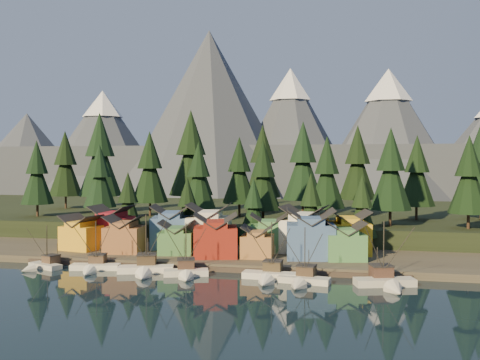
% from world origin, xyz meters
% --- Properties ---
extents(ground, '(500.00, 500.00, 0.00)m').
position_xyz_m(ground, '(0.00, 0.00, 0.00)').
color(ground, black).
rests_on(ground, ground).
extents(shore_strip, '(400.00, 50.00, 1.50)m').
position_xyz_m(shore_strip, '(0.00, 40.00, 0.75)').
color(shore_strip, '#3E382D').
rests_on(shore_strip, ground).
extents(hillside, '(420.00, 100.00, 6.00)m').
position_xyz_m(hillside, '(0.00, 90.00, 3.00)').
color(hillside, black).
rests_on(hillside, ground).
extents(dock, '(80.00, 4.00, 1.00)m').
position_xyz_m(dock, '(0.00, 16.50, 0.50)').
color(dock, '#3E342C').
rests_on(dock, ground).
extents(mountain_ridge, '(560.00, 190.00, 90.00)m').
position_xyz_m(mountain_ridge, '(-4.20, 213.59, 26.06)').
color(mountain_ridge, '#49505E').
rests_on(mountain_ridge, ground).
extents(boat_0, '(8.41, 8.88, 9.93)m').
position_xyz_m(boat_0, '(-33.79, 9.86, 1.95)').
color(boat_0, beige).
rests_on(boat_0, ground).
extents(boat_1, '(10.51, 11.12, 10.98)m').
position_xyz_m(boat_1, '(-22.44, 10.51, 2.01)').
color(boat_1, white).
rests_on(boat_1, ground).
extents(boat_2, '(11.74, 12.26, 12.84)m').
position_xyz_m(boat_2, '(-11.06, 9.98, 2.42)').
color(boat_2, white).
rests_on(boat_2, ground).
extents(boat_3, '(9.33, 9.93, 11.43)m').
position_xyz_m(boat_3, '(-2.35, 9.16, 2.29)').
color(boat_3, silver).
rests_on(boat_3, ground).
extents(boat_4, '(11.07, 11.99, 11.91)m').
position_xyz_m(boat_4, '(13.85, 9.64, 2.18)').
color(boat_4, silver).
rests_on(boat_4, ground).
extents(boat_5, '(10.01, 10.65, 11.31)m').
position_xyz_m(boat_5, '(20.22, 7.48, 2.15)').
color(boat_5, beige).
rests_on(boat_5, ground).
extents(boat_6, '(11.46, 12.00, 12.79)m').
position_xyz_m(boat_6, '(35.00, 8.33, 2.43)').
color(boat_6, beige).
rests_on(boat_6, ground).
extents(house_front_0, '(9.45, 9.09, 8.15)m').
position_xyz_m(house_front_0, '(-33.25, 25.68, 5.78)').
color(house_front_0, gold).
rests_on(house_front_0, shore_strip).
extents(house_front_1, '(8.87, 8.58, 8.40)m').
position_xyz_m(house_front_1, '(-21.97, 24.29, 5.91)').
color(house_front_1, brown).
rests_on(house_front_1, shore_strip).
extents(house_front_2, '(8.67, 8.72, 7.30)m').
position_xyz_m(house_front_2, '(-9.74, 24.99, 5.33)').
color(house_front_2, '#417640').
rests_on(house_front_2, shore_strip).
extents(house_front_3, '(11.17, 10.86, 9.42)m').
position_xyz_m(house_front_3, '(-0.19, 23.16, 6.45)').
color(house_front_3, maroon).
rests_on(house_front_3, shore_strip).
extents(house_front_4, '(7.12, 7.62, 6.86)m').
position_xyz_m(house_front_4, '(8.81, 24.47, 5.10)').
color(house_front_4, '#9F6B38').
rests_on(house_front_4, shore_strip).
extents(house_front_5, '(11.19, 10.41, 10.56)m').
position_xyz_m(house_front_5, '(20.13, 25.74, 7.05)').
color(house_front_5, '#3D5B90').
rests_on(house_front_5, shore_strip).
extents(house_front_6, '(9.48, 9.14, 8.04)m').
position_xyz_m(house_front_6, '(27.35, 25.56, 5.73)').
color(house_front_6, '#49874A').
rests_on(house_front_6, shore_strip).
extents(house_back_0, '(9.24, 8.89, 9.91)m').
position_xyz_m(house_back_0, '(-28.68, 31.87, 6.71)').
color(house_back_0, maroon).
rests_on(house_back_0, shore_strip).
extents(house_back_1, '(10.80, 10.89, 10.19)m').
position_xyz_m(house_back_1, '(-13.70, 32.68, 6.85)').
color(house_back_1, '#3D5B91').
rests_on(house_back_1, shore_strip).
extents(house_back_2, '(11.03, 10.31, 10.62)m').
position_xyz_m(house_back_2, '(-4.59, 33.73, 7.08)').
color(house_back_2, silver).
rests_on(house_back_2, shore_strip).
extents(house_back_3, '(9.34, 8.53, 8.59)m').
position_xyz_m(house_back_3, '(9.95, 32.88, 6.01)').
color(house_back_3, '#49874D').
rests_on(house_back_3, shore_strip).
extents(house_back_4, '(10.94, 10.61, 10.57)m').
position_xyz_m(house_back_4, '(18.08, 33.25, 7.05)').
color(house_back_4, white).
rests_on(house_back_4, shore_strip).
extents(house_back_5, '(10.11, 10.19, 9.74)m').
position_xyz_m(house_back_5, '(28.15, 32.83, 6.61)').
color(house_back_5, gold).
rests_on(house_back_5, shore_strip).
extents(tree_hill_0, '(9.63, 9.63, 22.43)m').
position_xyz_m(tree_hill_0, '(-62.00, 52.00, 18.26)').
color(tree_hill_0, '#332319').
rests_on(tree_hill_0, hillside).
extents(tree_hill_1, '(13.62, 13.62, 31.73)m').
position_xyz_m(tree_hill_1, '(-50.00, 68.00, 23.35)').
color(tree_hill_1, '#332319').
rests_on(tree_hill_1, hillside).
extents(tree_hill_2, '(9.07, 9.07, 21.13)m').
position_xyz_m(tree_hill_2, '(-40.00, 48.00, 17.55)').
color(tree_hill_2, '#332319').
rests_on(tree_hill_2, hillside).
extents(tree_hill_3, '(10.80, 10.80, 25.15)m').
position_xyz_m(tree_hill_3, '(-30.00, 60.00, 19.75)').
color(tree_hill_3, '#332319').
rests_on(tree_hill_3, hillside).
extents(tree_hill_4, '(14.00, 14.00, 32.61)m').
position_xyz_m(tree_hill_4, '(-22.00, 75.00, 23.83)').
color(tree_hill_4, '#332319').
rests_on(tree_hill_4, hillside).
extents(tree_hill_5, '(9.23, 9.23, 21.50)m').
position_xyz_m(tree_hill_5, '(-12.00, 50.00, 17.75)').
color(tree_hill_5, '#332319').
rests_on(tree_hill_5, hillside).
extents(tree_hill_6, '(10.08, 10.08, 23.49)m').
position_xyz_m(tree_hill_6, '(-4.00, 65.00, 18.84)').
color(tree_hill_6, '#332319').
rests_on(tree_hill_6, hillside).
extents(tree_hill_7, '(9.34, 9.34, 21.75)m').
position_xyz_m(tree_hill_7, '(6.00, 48.00, 17.89)').
color(tree_hill_7, '#332319').
rests_on(tree_hill_7, hillside).
extents(tree_hill_8, '(12.13, 12.13, 28.26)m').
position_xyz_m(tree_hill_8, '(14.00, 72.00, 21.45)').
color(tree_hill_8, '#332319').
rests_on(tree_hill_8, hillside).
extents(tree_hill_9, '(9.87, 9.87, 22.99)m').
position_xyz_m(tree_hill_9, '(22.00, 55.00, 18.56)').
color(tree_hill_9, '#332319').
rests_on(tree_hill_9, hillside).
extents(tree_hill_10, '(11.79, 11.79, 27.47)m').
position_xyz_m(tree_hill_10, '(30.00, 80.00, 21.02)').
color(tree_hill_10, '#332319').
rests_on(tree_hill_10, hillside).
extents(tree_hill_11, '(10.62, 10.62, 24.74)m').
position_xyz_m(tree_hill_11, '(38.00, 50.00, 19.53)').
color(tree_hill_11, '#332319').
rests_on(tree_hill_11, hillside).
extents(tree_hill_12, '(10.09, 10.09, 23.51)m').
position_xyz_m(tree_hill_12, '(46.00, 66.00, 18.85)').
color(tree_hill_12, '#332319').
rests_on(tree_hill_12, hillside).
extents(tree_hill_13, '(9.68, 9.68, 22.55)m').
position_xyz_m(tree_hill_13, '(56.00, 48.00, 18.32)').
color(tree_hill_13, '#332319').
rests_on(tree_hill_13, hillside).
extents(tree_hill_15, '(12.06, 12.06, 28.09)m').
position_xyz_m(tree_hill_15, '(0.00, 82.00, 21.36)').
color(tree_hill_15, '#332319').
rests_on(tree_hill_15, hillside).
extents(tree_hill_16, '(11.48, 11.48, 26.75)m').
position_xyz_m(tree_hill_16, '(-68.00, 78.00, 20.62)').
color(tree_hill_16, '#332319').
rests_on(tree_hill_16, hillside).
extents(tree_shore_0, '(7.74, 7.74, 18.03)m').
position_xyz_m(tree_shore_0, '(-28.00, 40.00, 11.35)').
color(tree_shore_0, '#332319').
rests_on(tree_shore_0, shore_strip).
extents(tree_shore_1, '(7.21, 7.21, 16.79)m').
position_xyz_m(tree_shore_1, '(-12.00, 40.00, 10.67)').
color(tree_shore_1, '#332319').
rests_on(tree_shore_1, shore_strip).
extents(tree_shore_2, '(7.17, 7.17, 16.70)m').
position_xyz_m(tree_shore_2, '(5.00, 40.00, 10.62)').
color(tree_shore_2, '#332319').
rests_on(tree_shore_2, shore_strip).
extents(tree_shore_3, '(7.71, 7.71, 17.97)m').
position_xyz_m(tree_shore_3, '(19.00, 40.00, 11.32)').
color(tree_shore_3, '#332319').
rests_on(tree_shore_3, shore_strip).
extents(tree_shore_4, '(7.59, 7.59, 17.69)m').
position_xyz_m(tree_shore_4, '(31.00, 40.00, 11.16)').
color(tree_shore_4, '#332319').
rests_on(tree_shore_4, shore_strip).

